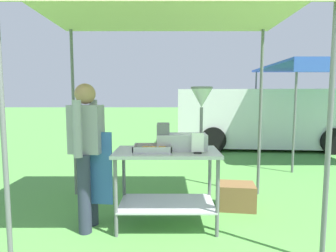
{
  "coord_description": "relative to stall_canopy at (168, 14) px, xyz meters",
  "views": [
    {
      "loc": [
        0.05,
        -2.24,
        1.46
      ],
      "look_at": [
        0.03,
        1.03,
        1.13
      ],
      "focal_mm": 29.71,
      "sensor_mm": 36.0,
      "label": 1
    }
  ],
  "objects": [
    {
      "name": "neighbour_tent",
      "position": [
        3.72,
        3.34,
        -0.24
      ],
      "size": [
        2.72,
        2.64,
        2.22
      ],
      "color": "slate",
      "rests_on": "ground"
    },
    {
      "name": "menu_sign",
      "position": [
        0.33,
        -0.27,
        -1.42
      ],
      "size": [
        0.13,
        0.05,
        0.22
      ],
      "color": "black",
      "rests_on": "donut_cart"
    },
    {
      "name": "donut_fryer",
      "position": [
        0.22,
        -0.04,
        -1.27
      ],
      "size": [
        0.62,
        0.28,
        0.71
      ],
      "color": "#B7B7BC",
      "rests_on": "donut_cart"
    },
    {
      "name": "supply_crate",
      "position": [
        0.92,
        0.39,
        -2.22
      ],
      "size": [
        0.5,
        0.41,
        0.33
      ],
      "color": "brown",
      "rests_on": "ground"
    },
    {
      "name": "donut_tray",
      "position": [
        -0.15,
        -0.16,
        -1.48
      ],
      "size": [
        0.42,
        0.3,
        0.07
      ],
      "color": "#B7B7BC",
      "rests_on": "donut_cart"
    },
    {
      "name": "donut_cart",
      "position": [
        0.0,
        -0.1,
        -1.75
      ],
      "size": [
        1.16,
        0.65,
        0.87
      ],
      "color": "#B7B7BC",
      "rests_on": "ground"
    },
    {
      "name": "stall_canopy",
      "position": [
        0.0,
        0.0,
        0.0
      ],
      "size": [
        2.96,
        1.97,
        2.48
      ],
      "color": "slate",
      "rests_on": "ground"
    },
    {
      "name": "ground_plane",
      "position": [
        -0.03,
        5.07,
        -2.38
      ],
      "size": [
        70.0,
        70.0,
        0.0
      ],
      "primitive_type": "plane",
      "color": "#519342"
    },
    {
      "name": "van_white",
      "position": [
        2.86,
        5.03,
        -1.5
      ],
      "size": [
        5.13,
        2.42,
        1.69
      ],
      "color": "white",
      "rests_on": "ground"
    },
    {
      "name": "vendor",
      "position": [
        -0.87,
        -0.18,
        -1.48
      ],
      "size": [
        0.46,
        0.54,
        1.61
      ],
      "color": "#2D3347",
      "rests_on": "ground"
    }
  ]
}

